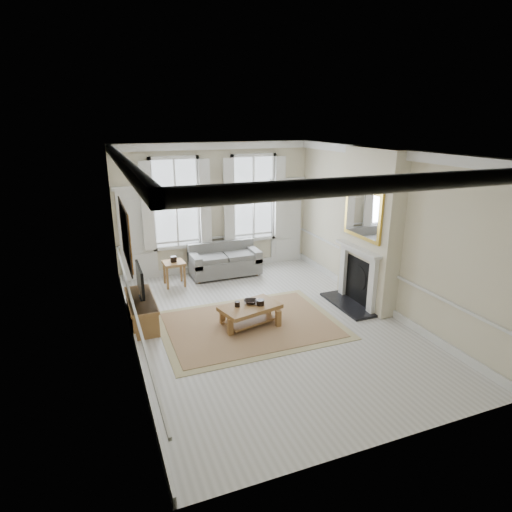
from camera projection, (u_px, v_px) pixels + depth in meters
name	position (u px, v px, depth m)	size (l,w,h in m)	color
floor	(268.00, 324.00, 8.60)	(7.20, 7.20, 0.00)	#B7B5AD
ceiling	(269.00, 151.00, 7.56)	(7.20, 7.20, 0.00)	white
back_wall	(216.00, 208.00, 11.27)	(5.20, 5.20, 0.00)	beige
left_wall	(126.00, 259.00, 7.18)	(7.20, 7.20, 0.00)	beige
right_wall	(382.00, 231.00, 8.98)	(7.20, 7.20, 0.00)	beige
window_left	(176.00, 204.00, 10.81)	(1.26, 0.20, 2.20)	#B2BCC6
window_right	(253.00, 198.00, 11.53)	(1.26, 0.20, 2.20)	#B2BCC6
door_left	(138.00, 236.00, 10.70)	(0.90, 0.08, 2.30)	silver
door_right	(286.00, 222.00, 12.12)	(0.90, 0.08, 2.30)	silver
painting	(125.00, 234.00, 7.35)	(0.05, 1.66, 1.06)	#C57C21
chimney_breast	(370.00, 229.00, 9.10)	(0.35, 1.70, 3.38)	beige
hearth	(348.00, 304.00, 9.46)	(0.55, 1.50, 0.05)	black
fireplace	(358.00, 273.00, 9.31)	(0.21, 1.45, 1.33)	silver
mirror	(363.00, 214.00, 8.91)	(0.06, 1.26, 1.06)	gold
sofa	(224.00, 262.00, 11.27)	(1.79, 0.87, 0.85)	#626260
side_table	(174.00, 266.00, 10.48)	(0.53, 0.53, 0.61)	brown
rug	(250.00, 325.00, 8.55)	(3.50, 2.60, 0.02)	#A37A54
coffee_table	(250.00, 309.00, 8.45)	(1.29, 0.94, 0.43)	brown
ceramic_pot_a	(237.00, 304.00, 8.36)	(0.10, 0.10, 0.10)	black
ceramic_pot_b	(260.00, 302.00, 8.43)	(0.15, 0.15, 0.11)	black
bowl	(251.00, 302.00, 8.52)	(0.27, 0.27, 0.07)	black
tv_stand	(142.00, 311.00, 8.59)	(0.48, 1.49, 0.53)	brown
tv	(140.00, 280.00, 8.39)	(0.08, 0.90, 0.68)	black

